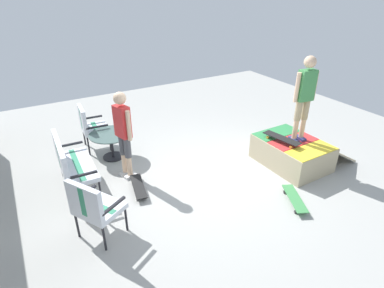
# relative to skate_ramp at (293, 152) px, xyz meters

# --- Properties ---
(ground_plane) EXTENTS (12.00, 12.00, 0.10)m
(ground_plane) POSITION_rel_skate_ramp_xyz_m (0.42, 1.85, -0.32)
(ground_plane) COLOR #A8A8A3
(skate_ramp) EXTENTS (1.43, 1.79, 0.55)m
(skate_ramp) POSITION_rel_skate_ramp_xyz_m (0.00, 0.00, 0.00)
(skate_ramp) COLOR tan
(skate_ramp) RESTS_ON ground_plane
(patio_bench) EXTENTS (1.27, 0.59, 1.02)m
(patio_bench) POSITION_rel_skate_ramp_xyz_m (1.32, 4.16, 0.34)
(patio_bench) COLOR black
(patio_bench) RESTS_ON ground_plane
(patio_chair_near_house) EXTENTS (0.65, 0.59, 1.02)m
(patio_chair_near_house) POSITION_rel_skate_ramp_xyz_m (2.77, 3.44, 0.34)
(patio_chair_near_house) COLOR black
(patio_chair_near_house) RESTS_ON ground_plane
(patio_chair_by_wall) EXTENTS (0.81, 0.79, 1.02)m
(patio_chair_by_wall) POSITION_rel_skate_ramp_xyz_m (-0.12, 4.13, 0.34)
(patio_chair_by_wall) COLOR black
(patio_chair_by_wall) RESTS_ON ground_plane
(patio_table) EXTENTS (0.90, 0.90, 0.57)m
(patio_table) POSITION_rel_skate_ramp_xyz_m (2.14, 3.17, 0.13)
(patio_table) COLOR black
(patio_table) RESTS_ON ground_plane
(person_watching) EXTENTS (0.47, 0.30, 1.72)m
(person_watching) POSITION_rel_skate_ramp_xyz_m (1.29, 3.14, 0.74)
(person_watching) COLOR silver
(person_watching) RESTS_ON ground_plane
(person_skater) EXTENTS (0.28, 0.47, 1.70)m
(person_skater) POSITION_rel_skate_ramp_xyz_m (-0.01, -0.06, 1.27)
(person_skater) COLOR navy
(person_skater) RESTS_ON skate_ramp
(skateboard_by_bench) EXTENTS (0.82, 0.36, 0.10)m
(skateboard_by_bench) POSITION_rel_skate_ramp_xyz_m (0.71, 3.15, -0.19)
(skateboard_by_bench) COLOR black
(skateboard_by_bench) RESTS_ON ground_plane
(skateboard_spare) EXTENTS (0.81, 0.53, 0.10)m
(skateboard_spare) POSITION_rel_skate_ramp_xyz_m (-0.99, 0.93, -0.19)
(skateboard_spare) COLOR #3F8C4C
(skateboard_spare) RESTS_ON ground_plane
(skateboard_on_ramp) EXTENTS (0.82, 0.34, 0.10)m
(skateboard_on_ramp) POSITION_rel_skate_ramp_xyz_m (0.08, 0.30, 0.36)
(skateboard_on_ramp) COLOR black
(skateboard_on_ramp) RESTS_ON skate_ramp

